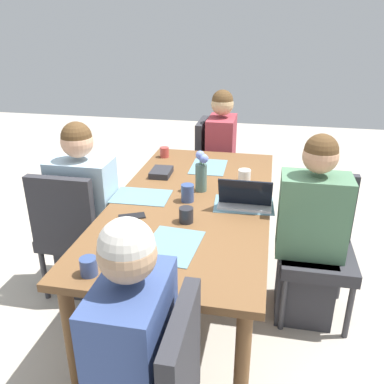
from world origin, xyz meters
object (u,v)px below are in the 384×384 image
(coffee_mug_near_right, at_px, (244,176))
(person_head_right_left_mid, at_px, (221,162))
(dining_table, at_px, (192,210))
(coffee_mug_far_left, at_px, (89,266))
(person_head_left_right_near, at_px, (136,377))
(chair_near_left_far, at_px, (318,240))
(phone_black, at_px, (132,216))
(chair_head_right_left_mid, at_px, (214,162))
(person_far_left_near, at_px, (86,220))
(chair_far_left_near, at_px, (73,228))
(laptop_near_left_far, at_px, (245,200))
(coffee_mug_centre_right, at_px, (188,193))
(coffee_mug_centre_left, at_px, (164,152))
(book_red_cover, at_px, (161,172))
(flower_vase, at_px, (201,171))
(person_near_left_far, at_px, (309,241))
(coffee_mug_near_left, at_px, (186,215))

(coffee_mug_near_right, bearing_deg, person_head_right_left_mid, 16.73)
(dining_table, height_order, coffee_mug_far_left, coffee_mug_far_left)
(person_head_left_right_near, bearing_deg, chair_near_left_far, -31.84)
(phone_black, bearing_deg, chair_near_left_far, 171.75)
(chair_head_right_left_mid, distance_m, chair_near_left_far, 1.58)
(person_head_right_left_mid, height_order, coffee_mug_near_right, person_head_right_left_mid)
(person_far_left_near, relative_size, person_head_left_right_near, 1.00)
(chair_far_left_near, height_order, laptop_near_left_far, laptop_near_left_far)
(person_far_left_near, relative_size, coffee_mug_centre_right, 10.94)
(laptop_near_left_far, xyz_separation_m, coffee_mug_near_right, (0.40, 0.03, 0.00))
(chair_near_left_far, distance_m, phone_black, 1.16)
(coffee_mug_centre_left, xyz_separation_m, phone_black, (-1.09, -0.09, -0.04))
(coffee_mug_centre_right, bearing_deg, coffee_mug_near_right, -39.23)
(person_head_right_left_mid, distance_m, book_red_cover, 1.00)
(person_head_right_left_mid, xyz_separation_m, coffee_mug_centre_right, (-1.32, 0.04, 0.25))
(person_far_left_near, relative_size, book_red_cover, 5.97)
(flower_vase, relative_size, laptop_near_left_far, 0.86)
(flower_vase, relative_size, coffee_mug_near_right, 3.17)
(dining_table, xyz_separation_m, chair_head_right_left_mid, (1.35, 0.05, -0.15))
(person_head_left_right_near, distance_m, flower_vase, 1.41)
(chair_head_right_left_mid, bearing_deg, person_near_left_far, -150.57)
(coffee_mug_centre_left, bearing_deg, coffee_mug_near_right, -121.39)
(chair_head_right_left_mid, height_order, person_head_left_right_near, person_head_left_right_near)
(person_far_left_near, height_order, coffee_mug_centre_right, person_far_left_near)
(dining_table, relative_size, chair_near_left_far, 2.22)
(person_head_left_right_near, xyz_separation_m, laptop_near_left_far, (1.18, -0.31, 0.24))
(coffee_mug_near_left, height_order, coffee_mug_centre_right, coffee_mug_centre_right)
(phone_black, bearing_deg, chair_far_left_near, -46.56)
(person_head_right_left_mid, distance_m, laptop_near_left_far, 1.39)
(person_head_right_left_mid, xyz_separation_m, coffee_mug_far_left, (-2.18, 0.31, 0.24))
(flower_vase, xyz_separation_m, coffee_mug_centre_right, (-0.18, 0.06, -0.09))
(dining_table, distance_m, coffee_mug_near_right, 0.49)
(flower_vase, bearing_deg, person_far_left_near, 104.64)
(person_head_right_left_mid, bearing_deg, book_red_cover, 160.76)
(chair_far_left_near, xyz_separation_m, flower_vase, (0.27, -0.81, 0.36))
(flower_vase, xyz_separation_m, coffee_mug_near_right, (0.22, -0.27, -0.10))
(person_head_right_left_mid, bearing_deg, laptop_near_left_far, -166.75)
(chair_far_left_near, relative_size, phone_black, 6.00)
(person_far_left_near, xyz_separation_m, coffee_mug_near_right, (0.41, -1.01, 0.24))
(coffee_mug_near_left, xyz_separation_m, coffee_mug_centre_right, (0.28, 0.05, 0.01))
(person_far_left_near, distance_m, coffee_mug_near_right, 1.12)
(person_far_left_near, distance_m, coffee_mug_centre_right, 0.74)
(person_near_left_far, bearing_deg, chair_near_left_far, -38.76)
(person_near_left_far, relative_size, phone_black, 7.97)
(person_near_left_far, relative_size, person_head_left_right_near, 1.00)
(coffee_mug_far_left, bearing_deg, coffee_mug_near_right, -25.38)
(chair_near_left_far, height_order, coffee_mug_near_right, chair_near_left_far)
(chair_near_left_far, distance_m, flower_vase, 0.85)
(chair_near_left_far, height_order, person_head_left_right_near, person_head_left_right_near)
(book_red_cover, bearing_deg, coffee_mug_far_left, 178.91)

